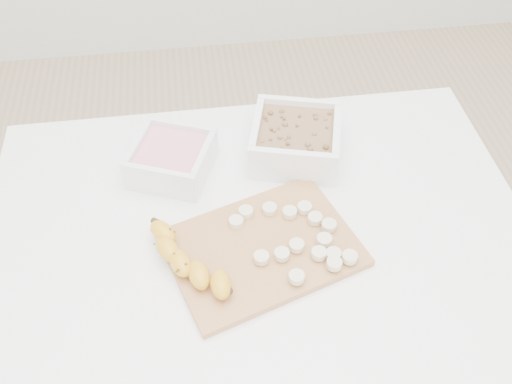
{
  "coord_description": "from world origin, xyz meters",
  "views": [
    {
      "loc": [
        -0.09,
        -0.65,
        1.56
      ],
      "look_at": [
        0.0,
        0.03,
        0.81
      ],
      "focal_mm": 40.0,
      "sensor_mm": 36.0,
      "label": 1
    }
  ],
  "objects": [
    {
      "name": "banana_slices",
      "position": [
        0.06,
        -0.05,
        0.77
      ],
      "size": [
        0.21,
        0.18,
        0.02
      ],
      "color": "beige",
      "rests_on": "cutting_board"
    },
    {
      "name": "table",
      "position": [
        0.0,
        0.0,
        0.65
      ],
      "size": [
        1.0,
        0.7,
        0.75
      ],
      "color": "white",
      "rests_on": "ground"
    },
    {
      "name": "bowl_granola",
      "position": [
        0.1,
        0.18,
        0.79
      ],
      "size": [
        0.21,
        0.21,
        0.08
      ],
      "color": "white",
      "rests_on": "table"
    },
    {
      "name": "bowl_yogurt",
      "position": [
        -0.15,
        0.16,
        0.78
      ],
      "size": [
        0.19,
        0.19,
        0.07
      ],
      "color": "white",
      "rests_on": "table"
    },
    {
      "name": "banana",
      "position": [
        -0.13,
        -0.08,
        0.78
      ],
      "size": [
        0.13,
        0.2,
        0.03
      ],
      "primitive_type": null,
      "rotation": [
        0.0,
        0.0,
        0.44
      ],
      "color": "gold",
      "rests_on": "cutting_board"
    },
    {
      "name": "cutting_board",
      "position": [
        -0.0,
        -0.06,
        0.76
      ],
      "size": [
        0.37,
        0.32,
        0.01
      ],
      "primitive_type": "cube",
      "rotation": [
        0.0,
        0.0,
        0.32
      ],
      "color": "tan",
      "rests_on": "table"
    }
  ]
}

